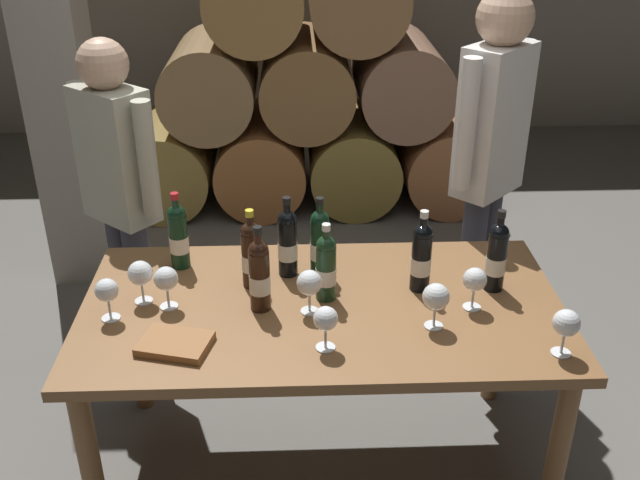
{
  "coord_description": "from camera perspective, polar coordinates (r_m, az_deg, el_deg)",
  "views": [
    {
      "loc": [
        -0.09,
        -2.17,
        2.16
      ],
      "look_at": [
        0.0,
        0.2,
        0.91
      ],
      "focal_mm": 40.93,
      "sensor_mm": 36.0,
      "label": 1
    }
  ],
  "objects": [
    {
      "name": "wine_bottle_4",
      "position": [
        2.68,
        13.63,
        -1.22
      ],
      "size": [
        0.07,
        0.07,
        0.31
      ],
      "color": "black",
      "rests_on": "dining_table"
    },
    {
      "name": "wine_glass_2",
      "position": [
        2.48,
        -0.84,
        -3.43
      ],
      "size": [
        0.09,
        0.09,
        0.16
      ],
      "color": "white",
      "rests_on": "dining_table"
    },
    {
      "name": "wine_bottle_2",
      "position": [
        2.63,
        7.93,
        -1.27
      ],
      "size": [
        0.07,
        0.07,
        0.31
      ],
      "color": "black",
      "rests_on": "dining_table"
    },
    {
      "name": "stone_pillar",
      "position": [
        4.05,
        -20.1,
        13.87
      ],
      "size": [
        0.32,
        0.32,
        2.6
      ],
      "primitive_type": "cube",
      "color": "gray",
      "rests_on": "ground_plane"
    },
    {
      "name": "wine_glass_0",
      "position": [
        2.55,
        -16.33,
        -3.88
      ],
      "size": [
        0.08,
        0.08,
        0.15
      ],
      "color": "white",
      "rests_on": "dining_table"
    },
    {
      "name": "wine_glass_6",
      "position": [
        2.61,
        -13.87,
        -2.6
      ],
      "size": [
        0.09,
        0.09,
        0.16
      ],
      "color": "white",
      "rests_on": "dining_table"
    },
    {
      "name": "dining_table",
      "position": [
        2.63,
        0.17,
        -6.68
      ],
      "size": [
        1.7,
        0.9,
        0.76
      ],
      "color": "brown",
      "rests_on": "ground_plane"
    },
    {
      "name": "sommelier_presenting",
      "position": [
        3.24,
        13.14,
        6.86
      ],
      "size": [
        0.37,
        0.37,
        1.72
      ],
      "color": "#383842",
      "rests_on": "ground_plane"
    },
    {
      "name": "wine_bottle_1",
      "position": [
        2.55,
        0.47,
        -2.11
      ],
      "size": [
        0.07,
        0.07,
        0.29
      ],
      "color": "#19381E",
      "rests_on": "dining_table"
    },
    {
      "name": "barrel_stack",
      "position": [
        4.98,
        -1.07,
        10.98
      ],
      "size": [
        2.49,
        0.9,
        1.69
      ],
      "color": "olive",
      "rests_on": "ground_plane"
    },
    {
      "name": "wine_glass_1",
      "position": [
        2.43,
        9.05,
        -4.47
      ],
      "size": [
        0.09,
        0.09,
        0.16
      ],
      "color": "white",
      "rests_on": "dining_table"
    },
    {
      "name": "wine_bottle_5",
      "position": [
        2.7,
        -2.55,
        -0.15
      ],
      "size": [
        0.07,
        0.07,
        0.32
      ],
      "color": "black",
      "rests_on": "dining_table"
    },
    {
      "name": "wine_glass_4",
      "position": [
        2.3,
        0.48,
        -6.27
      ],
      "size": [
        0.08,
        0.08,
        0.15
      ],
      "color": "white",
      "rests_on": "dining_table"
    },
    {
      "name": "wine_glass_3",
      "position": [
        2.57,
        -11.94,
        -3.03
      ],
      "size": [
        0.08,
        0.08,
        0.16
      ],
      "color": "white",
      "rests_on": "dining_table"
    },
    {
      "name": "wine_bottle_3",
      "position": [
        2.64,
        -5.39,
        -1.06
      ],
      "size": [
        0.07,
        0.07,
        0.3
      ],
      "color": "black",
      "rests_on": "dining_table"
    },
    {
      "name": "wine_bottle_0",
      "position": [
        2.5,
        -4.76,
        -2.69
      ],
      "size": [
        0.07,
        0.07,
        0.32
      ],
      "color": "black",
      "rests_on": "dining_table"
    },
    {
      "name": "wine_bottle_6",
      "position": [
        2.7,
        -0.01,
        -0.14
      ],
      "size": [
        0.07,
        0.07,
        0.31
      ],
      "color": "black",
      "rests_on": "dining_table"
    },
    {
      "name": "wine_glass_7",
      "position": [
        2.4,
        18.7,
        -6.24
      ],
      "size": [
        0.09,
        0.09,
        0.16
      ],
      "color": "white",
      "rests_on": "dining_table"
    },
    {
      "name": "wine_glass_5",
      "position": [
        2.56,
        12.0,
        -3.12
      ],
      "size": [
        0.08,
        0.08,
        0.16
      ],
      "color": "white",
      "rests_on": "dining_table"
    },
    {
      "name": "ground_plane",
      "position": [
        3.06,
        0.15,
        -17.07
      ],
      "size": [
        14.0,
        14.0,
        0.0
      ],
      "primitive_type": "plane",
      "color": "#66635E"
    },
    {
      "name": "tasting_notebook",
      "position": [
        2.41,
        -11.27,
        -7.96
      ],
      "size": [
        0.25,
        0.21,
        0.03
      ],
      "primitive_type": "cube",
      "rotation": [
        0.0,
        0.0,
        -0.26
      ],
      "color": "#936038",
      "rests_on": "dining_table"
    },
    {
      "name": "wine_bottle_7",
      "position": [
        2.8,
        -11.02,
        0.35
      ],
      "size": [
        0.07,
        0.07,
        0.31
      ],
      "color": "black",
      "rests_on": "dining_table"
    },
    {
      "name": "taster_seated_left",
      "position": [
        3.23,
        -15.43,
        4.21
      ],
      "size": [
        0.39,
        0.35,
        1.54
      ],
      "color": "#383842",
      "rests_on": "ground_plane"
    }
  ]
}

